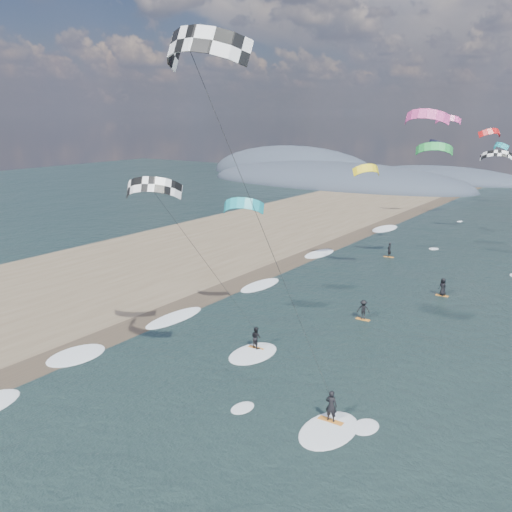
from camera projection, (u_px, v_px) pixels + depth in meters
The scene contains 9 objects.
ground at pixel (129, 455), 26.68m from camera, with size 260.00×260.00×0.00m, color black.
sand_strip at pixel (17, 304), 47.82m from camera, with size 26.00×240.00×0.00m, color brown.
wet_sand_strip at pixel (115, 334), 41.25m from camera, with size 3.00×240.00×0.00m, color #382D23.
coastal_hills at pixel (330, 179), 137.60m from camera, with size 80.00×41.00×15.00m.
kitesurfer_near_a at pixel (220, 131), 23.76m from camera, with size 7.76×8.47×19.28m.
kitesurfer_near_b at pixel (187, 244), 34.77m from camera, with size 6.92×8.75×12.68m.
far_kitesurfers at pixel (395, 288), 49.57m from camera, with size 10.19×20.79×1.63m.
bg_kite_field at pixel (456, 142), 67.36m from camera, with size 12.42×72.88×7.51m.
shoreline_surf at pixel (172, 319), 44.40m from camera, with size 2.40×79.40×0.11m.
Camera 1 is at (18.22, -16.14, 15.56)m, focal length 40.00 mm.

